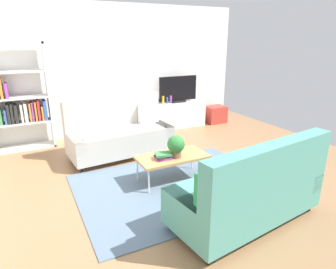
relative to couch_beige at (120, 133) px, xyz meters
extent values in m
plane|color=#936B47|center=(0.32, -1.28, -0.44)|extent=(7.68, 7.68, 0.00)
cube|color=white|center=(0.32, 1.52, 1.01)|extent=(6.40, 0.12, 2.90)
cube|color=slate|center=(0.34, -1.62, -0.44)|extent=(2.90, 2.20, 0.01)
cube|color=#B2ADA3|center=(-0.01, -0.07, -0.12)|extent=(1.96, 1.00, 0.44)
cube|color=#B2ADA3|center=(-0.03, 0.25, 0.38)|extent=(1.91, 0.36, 0.56)
cube|color=#B2ADA3|center=(0.84, 0.00, -0.01)|extent=(0.27, 0.85, 0.22)
cube|color=#B2ADA3|center=(-0.85, -0.14, -0.01)|extent=(0.27, 0.85, 0.22)
cylinder|color=black|center=(0.89, -0.34, -0.39)|extent=(0.05, 0.05, 0.10)
cylinder|color=black|center=(-0.85, -0.48, -0.39)|extent=(0.05, 0.05, 0.10)
cylinder|color=black|center=(0.83, 0.34, -0.39)|extent=(0.05, 0.05, 0.10)
cylinder|color=black|center=(-0.90, 0.19, -0.39)|extent=(0.05, 0.05, 0.10)
cube|color=white|center=(0.65, 0.12, 0.28)|extent=(0.41, 0.17, 0.36)
cube|color=teal|center=(0.69, -2.77, -0.12)|extent=(1.99, 1.08, 0.44)
cube|color=teal|center=(0.73, -3.09, 0.38)|extent=(1.91, 0.44, 0.56)
cube|color=teal|center=(-0.15, -2.88, -0.01)|extent=(0.31, 0.86, 0.22)
cube|color=teal|center=(1.54, -2.66, -0.01)|extent=(0.31, 0.86, 0.22)
cylinder|color=black|center=(-0.21, -2.55, -0.39)|extent=(0.05, 0.05, 0.10)
cylinder|color=black|center=(1.51, -2.32, -0.39)|extent=(0.05, 0.05, 0.10)
cylinder|color=black|center=(-0.13, -3.22, -0.39)|extent=(0.05, 0.05, 0.10)
cylinder|color=black|center=(1.60, -3.00, -0.39)|extent=(0.05, 0.05, 0.10)
cube|color=#288C4C|center=(0.05, -3.00, 0.28)|extent=(0.41, 0.19, 0.36)
cube|color=white|center=(0.49, -2.94, 0.28)|extent=(0.41, 0.19, 0.36)
cube|color=#B7844C|center=(0.39, -1.42, -0.04)|extent=(1.10, 0.56, 0.04)
cylinder|color=silver|center=(-0.11, -1.19, -0.25)|extent=(0.02, 0.02, 0.38)
cylinder|color=silver|center=(0.89, -1.19, -0.25)|extent=(0.02, 0.02, 0.38)
cylinder|color=silver|center=(-0.11, -1.65, -0.25)|extent=(0.02, 0.02, 0.38)
cylinder|color=silver|center=(0.89, -1.65, -0.25)|extent=(0.02, 0.02, 0.38)
cube|color=silver|center=(1.88, 1.18, -0.12)|extent=(1.40, 0.44, 0.64)
cube|color=black|center=(1.88, 1.16, 0.22)|extent=(0.36, 0.20, 0.04)
cube|color=black|center=(1.88, 1.16, 0.54)|extent=(1.00, 0.05, 0.60)
cube|color=white|center=(-1.09, 1.20, 0.61)|extent=(0.04, 0.36, 2.10)
cube|color=white|center=(-1.62, 1.20, 1.64)|extent=(1.10, 0.36, 0.04)
cube|color=white|center=(-1.62, 1.20, -0.42)|extent=(1.10, 0.36, 0.04)
cube|color=white|center=(-1.62, 1.20, 0.11)|extent=(1.02, 0.36, 0.03)
cube|color=white|center=(-1.62, 1.20, 0.61)|extent=(1.02, 0.36, 0.03)
cube|color=white|center=(-1.62, 1.20, 1.11)|extent=(1.02, 0.36, 0.03)
cube|color=#3F8C4C|center=(-2.00, 1.20, 0.27)|extent=(0.04, 0.29, 0.30)
cube|color=#3359B2|center=(-1.91, 1.20, 0.27)|extent=(0.04, 0.29, 0.29)
cube|color=#262626|center=(-1.85, 1.20, 0.32)|extent=(0.05, 0.29, 0.39)
cube|color=#262626|center=(-1.79, 1.20, 0.32)|extent=(0.04, 0.29, 0.39)
cube|color=#262626|center=(-1.72, 1.20, 0.31)|extent=(0.06, 0.29, 0.36)
cube|color=silver|center=(-1.62, 1.20, 0.31)|extent=(0.04, 0.29, 0.36)
cube|color=silver|center=(-1.55, 1.20, 0.31)|extent=(0.06, 0.29, 0.38)
cube|color=orange|center=(-1.47, 1.20, 0.31)|extent=(0.03, 0.29, 0.37)
cube|color=purple|center=(-1.42, 1.20, 0.32)|extent=(0.03, 0.29, 0.39)
cube|color=orange|center=(-1.37, 1.20, 0.32)|extent=(0.03, 0.29, 0.40)
cube|color=red|center=(-1.31, 1.20, 0.34)|extent=(0.04, 0.29, 0.42)
cube|color=orange|center=(-1.25, 1.20, 0.27)|extent=(0.04, 0.29, 0.29)
cube|color=#3359B2|center=(-1.19, 1.20, 0.32)|extent=(0.06, 0.29, 0.40)
cube|color=orange|center=(-1.90, 1.20, 0.82)|extent=(0.04, 0.29, 0.39)
cube|color=purple|center=(-1.82, 1.20, 0.77)|extent=(0.05, 0.29, 0.29)
cube|color=#B2382D|center=(2.98, 1.08, -0.22)|extent=(0.52, 0.40, 0.44)
cylinder|color=brown|center=(0.41, -1.50, 0.03)|extent=(0.16, 0.16, 0.11)
sphere|color=#2D7233|center=(0.41, -1.50, 0.19)|extent=(0.27, 0.27, 0.27)
cube|color=purple|center=(0.22, -1.47, -0.01)|extent=(0.27, 0.23, 0.03)
cube|color=#262626|center=(0.22, -1.47, 0.02)|extent=(0.25, 0.20, 0.03)
cube|color=#3F8C4C|center=(0.22, -1.47, 0.05)|extent=(0.27, 0.23, 0.03)
cylinder|color=silver|center=(1.30, 1.23, 0.28)|extent=(0.10, 0.10, 0.16)
cylinder|color=gold|center=(1.46, 1.14, 0.30)|extent=(0.06, 0.06, 0.20)
cylinder|color=#3359B2|center=(1.57, 1.14, 0.28)|extent=(0.05, 0.05, 0.16)
cylinder|color=purple|center=(1.67, 1.14, 0.29)|extent=(0.06, 0.06, 0.19)
camera|label=1|loc=(-1.57, -5.20, 1.72)|focal=31.58mm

